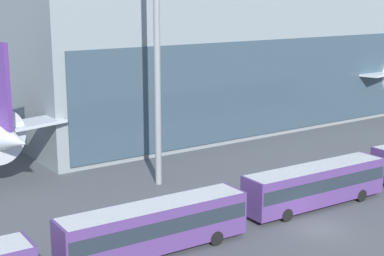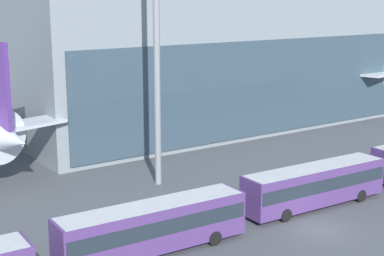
# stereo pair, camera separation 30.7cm
# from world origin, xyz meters

# --- Properties ---
(ground_plane) EXTENTS (440.00, 440.00, 0.00)m
(ground_plane) POSITION_xyz_m (0.00, 0.00, 0.00)
(ground_plane) COLOR #515459
(terminal_building) EXTENTS (118.67, 25.28, 30.18)m
(terminal_building) POSITION_xyz_m (49.14, 35.59, 10.24)
(terminal_building) COLOR gray
(terminal_building) RESTS_ON ground_plane
(airliner_at_gate_far) EXTENTS (45.17, 42.90, 14.77)m
(airliner_at_gate_far) POSITION_xyz_m (35.29, 39.61, 5.55)
(airliner_at_gate_far) COLOR silver
(airliner_at_gate_far) RESTS_ON ground_plane
(shuttle_bus_1) EXTENTS (13.04, 3.05, 3.29)m
(shuttle_bus_1) POSITION_xyz_m (-11.71, 3.31, 1.93)
(shuttle_bus_1) COLOR #56387A
(shuttle_bus_1) RESTS_ON ground_plane
(shuttle_bus_2) EXTENTS (13.04, 3.07, 3.29)m
(shuttle_bus_2) POSITION_xyz_m (3.17, 3.41, 1.93)
(shuttle_bus_2) COLOR #56387A
(shuttle_bus_2) RESTS_ON ground_plane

